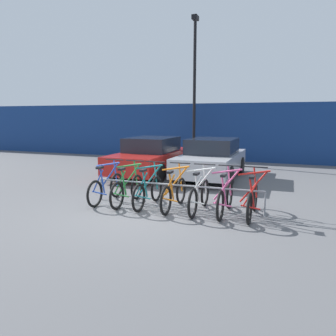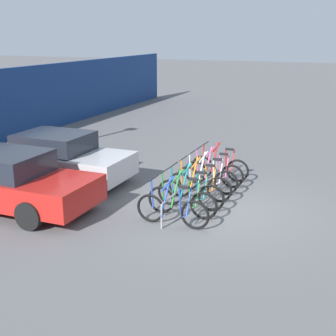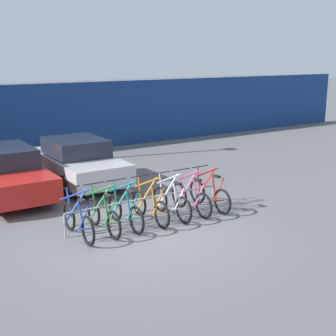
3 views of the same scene
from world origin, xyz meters
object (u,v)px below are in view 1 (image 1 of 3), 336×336
object	(u,v)px
bicycle_green	(127,189)
bicycle_white	(199,196)
lamp_post	(194,83)
car_red	(151,156)
bicycle_orange	(174,193)
car_silver	(212,159)
bicycle_blue	(106,187)
bicycle_teal	(148,191)
bicycle_pink	(225,198)
bike_rack	(175,187)
bicycle_red	(252,200)

from	to	relation	value
bicycle_green	bicycle_white	size ratio (longest dim) A/B	1.00
lamp_post	car_red	bearing A→B (deg)	-97.33
bicycle_orange	bicycle_green	bearing A→B (deg)	177.13
car_silver	bicycle_blue	bearing A→B (deg)	-112.51
car_red	lamp_post	world-z (taller)	lamp_post
car_red	car_silver	xyz separation A→B (m)	(2.26, 0.15, -0.00)
bicycle_orange	car_silver	bearing A→B (deg)	88.31
bicycle_blue	lamp_post	bearing A→B (deg)	89.74
car_silver	bicycle_white	bearing A→B (deg)	-80.52
bicycle_teal	bicycle_white	size ratio (longest dim) A/B	1.00
bicycle_pink	bike_rack	bearing A→B (deg)	172.89
lamp_post	bicycle_green	bearing A→B (deg)	-85.55
bike_rack	bicycle_white	xyz separation A→B (m)	(0.63, -0.15, -0.11)
bicycle_red	car_silver	size ratio (longest dim) A/B	0.41
bicycle_orange	bicycle_white	size ratio (longest dim) A/B	1.00
bicycle_red	bike_rack	bearing A→B (deg)	172.59
bicycle_blue	bicycle_orange	bearing A→B (deg)	-0.39
bicycle_orange	car_silver	size ratio (longest dim) A/B	0.41
car_red	car_silver	size ratio (longest dim) A/B	1.05
bike_rack	bicycle_red	size ratio (longest dim) A/B	2.44
bicycle_green	car_silver	bearing A→B (deg)	75.48
bicycle_green	car_red	size ratio (longest dim) A/B	0.39
car_red	bicycle_green	bearing A→B (deg)	-74.51
bicycle_red	bicycle_green	bearing A→B (deg)	177.27
bicycle_green	bicycle_orange	bearing A→B (deg)	0.66
bicycle_pink	bicycle_green	bearing A→B (deg)	179.81
bicycle_green	bicycle_pink	distance (m)	2.44
bicycle_white	bicycle_red	distance (m)	1.18
bicycle_teal	bicycle_green	bearing A→B (deg)	178.15
bike_rack	lamp_post	bearing A→B (deg)	103.18
bicycle_orange	bicycle_red	world-z (taller)	same
bicycle_blue	bicycle_red	xyz separation A→B (m)	(3.63, 0.00, 0.00)
bicycle_teal	bike_rack	bearing A→B (deg)	11.04
bicycle_blue	bicycle_white	distance (m)	2.45
bicycle_white	lamp_post	world-z (taller)	lamp_post
bicycle_red	bicycle_blue	bearing A→B (deg)	177.27
bicycle_teal	bicycle_orange	xyz separation A→B (m)	(0.66, 0.00, 0.00)
bicycle_pink	car_red	xyz separation A→B (m)	(-3.56, 4.05, 0.31)
car_red	lamp_post	xyz separation A→B (m)	(0.50, 3.92, 3.00)
bicycle_white	lamp_post	bearing A→B (deg)	106.05
bicycle_blue	bicycle_pink	size ratio (longest dim) A/B	1.00
lamp_post	car_silver	bearing A→B (deg)	-64.95
bicycle_green	car_red	world-z (taller)	car_red
bicycle_blue	bicycle_teal	world-z (taller)	same
bicycle_pink	lamp_post	distance (m)	9.16
bicycle_red	car_silver	xyz separation A→B (m)	(-1.89, 4.21, 0.31)
bicycle_green	bike_rack	bearing A→B (deg)	7.65
bicycle_blue	bicycle_red	distance (m)	3.63
bicycle_pink	lamp_post	world-z (taller)	lamp_post
bike_rack	bicycle_orange	world-z (taller)	bicycle_orange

